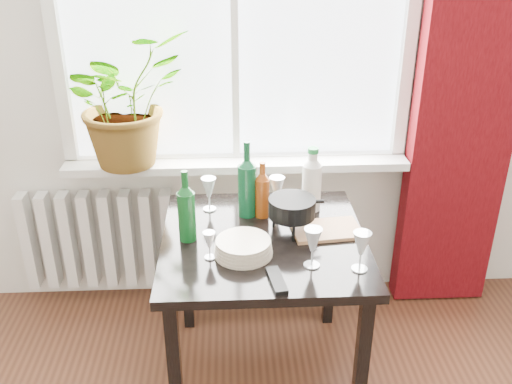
{
  "coord_description": "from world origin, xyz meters",
  "views": [
    {
      "loc": [
        -0.03,
        -0.51,
        1.96
      ],
      "look_at": [
        0.07,
        1.55,
        0.95
      ],
      "focal_mm": 40.0,
      "sensor_mm": 36.0,
      "label": 1
    }
  ],
  "objects_px": {
    "table": "(264,256)",
    "wineglass_back_left": "(209,194)",
    "wine_bottle_left": "(186,206)",
    "wineglass_front_right": "(313,247)",
    "bottle_amber": "(262,189)",
    "wine_bottle_right": "(247,179)",
    "cleaning_bottle": "(312,178)",
    "fondue_pot": "(292,215)",
    "radiator": "(99,240)",
    "tv_remote": "(277,280)",
    "cutting_board": "(326,230)",
    "potted_plant": "(125,99)",
    "wineglass_back_center": "(277,193)",
    "wineglass_front_left": "(209,245)",
    "wineglass_far_right": "(361,251)",
    "plate_stack": "(243,247)"
  },
  "relations": [
    {
      "from": "table",
      "to": "wineglass_back_left",
      "type": "distance_m",
      "value": 0.39
    },
    {
      "from": "wine_bottle_left",
      "to": "wineglass_front_right",
      "type": "xyz_separation_m",
      "value": [
        0.49,
        -0.23,
        -0.07
      ]
    },
    {
      "from": "bottle_amber",
      "to": "wine_bottle_right",
      "type": "bearing_deg",
      "value": 166.44
    },
    {
      "from": "cleaning_bottle",
      "to": "wineglass_back_left",
      "type": "xyz_separation_m",
      "value": [
        -0.46,
        0.02,
        -0.07
      ]
    },
    {
      "from": "table",
      "to": "bottle_amber",
      "type": "relative_size",
      "value": 3.23
    },
    {
      "from": "fondue_pot",
      "to": "radiator",
      "type": "bearing_deg",
      "value": 163.77
    },
    {
      "from": "wine_bottle_left",
      "to": "tv_remote",
      "type": "distance_m",
      "value": 0.5
    },
    {
      "from": "cutting_board",
      "to": "tv_remote",
      "type": "bearing_deg",
      "value": -123.77
    },
    {
      "from": "table",
      "to": "cleaning_bottle",
      "type": "relative_size",
      "value": 2.77
    },
    {
      "from": "wineglass_front_right",
      "to": "fondue_pot",
      "type": "relative_size",
      "value": 0.73
    },
    {
      "from": "table",
      "to": "bottle_amber",
      "type": "height_order",
      "value": "bottle_amber"
    },
    {
      "from": "wine_bottle_right",
      "to": "wineglass_front_right",
      "type": "relative_size",
      "value": 2.13
    },
    {
      "from": "wine_bottle_left",
      "to": "wineglass_back_left",
      "type": "bearing_deg",
      "value": 72.19
    },
    {
      "from": "fondue_pot",
      "to": "bottle_amber",
      "type": "bearing_deg",
      "value": 143.67
    },
    {
      "from": "bottle_amber",
      "to": "cutting_board",
      "type": "xyz_separation_m",
      "value": [
        0.26,
        -0.15,
        -0.12
      ]
    },
    {
      "from": "table",
      "to": "wine_bottle_right",
      "type": "distance_m",
      "value": 0.35
    },
    {
      "from": "cutting_board",
      "to": "wine_bottle_right",
      "type": "bearing_deg",
      "value": 152.8
    },
    {
      "from": "bottle_amber",
      "to": "fondue_pot",
      "type": "xyz_separation_m",
      "value": [
        0.12,
        -0.14,
        -0.05
      ]
    },
    {
      "from": "potted_plant",
      "to": "bottle_amber",
      "type": "height_order",
      "value": "potted_plant"
    },
    {
      "from": "radiator",
      "to": "table",
      "type": "distance_m",
      "value": 1.09
    },
    {
      "from": "wineglass_back_center",
      "to": "bottle_amber",
      "type": "bearing_deg",
      "value": -141.8
    },
    {
      "from": "tv_remote",
      "to": "cutting_board",
      "type": "xyz_separation_m",
      "value": [
        0.24,
        0.36,
        -0.0
      ]
    },
    {
      "from": "cleaning_bottle",
      "to": "potted_plant",
      "type": "bearing_deg",
      "value": 158.32
    },
    {
      "from": "wineglass_back_left",
      "to": "wineglass_front_left",
      "type": "distance_m",
      "value": 0.41
    },
    {
      "from": "wineglass_back_left",
      "to": "table",
      "type": "bearing_deg",
      "value": -48.6
    },
    {
      "from": "wineglass_front_left",
      "to": "potted_plant",
      "type": "bearing_deg",
      "value": 118.83
    },
    {
      "from": "wineglass_far_right",
      "to": "cutting_board",
      "type": "height_order",
      "value": "wineglass_far_right"
    },
    {
      "from": "radiator",
      "to": "wineglass_back_center",
      "type": "bearing_deg",
      "value": -22.57
    },
    {
      "from": "wineglass_back_center",
      "to": "cutting_board",
      "type": "distance_m",
      "value": 0.3
    },
    {
      "from": "wineglass_back_center",
      "to": "plate_stack",
      "type": "relative_size",
      "value": 0.71
    },
    {
      "from": "table",
      "to": "wineglass_back_left",
      "type": "relative_size",
      "value": 5.27
    },
    {
      "from": "bottle_amber",
      "to": "potted_plant",
      "type": "bearing_deg",
      "value": 147.87
    },
    {
      "from": "cutting_board",
      "to": "wineglass_back_center",
      "type": "bearing_deg",
      "value": 133.15
    },
    {
      "from": "radiator",
      "to": "plate_stack",
      "type": "relative_size",
      "value": 3.41
    },
    {
      "from": "fondue_pot",
      "to": "tv_remote",
      "type": "relative_size",
      "value": 1.39
    },
    {
      "from": "tv_remote",
      "to": "cleaning_bottle",
      "type": "bearing_deg",
      "value": 61.35
    },
    {
      "from": "bottle_amber",
      "to": "wineglass_back_center",
      "type": "bearing_deg",
      "value": 38.2
    },
    {
      "from": "wine_bottle_left",
      "to": "fondue_pot",
      "type": "height_order",
      "value": "wine_bottle_left"
    },
    {
      "from": "wineglass_back_left",
      "to": "tv_remote",
      "type": "bearing_deg",
      "value": -66.16
    },
    {
      "from": "wine_bottle_left",
      "to": "wine_bottle_right",
      "type": "relative_size",
      "value": 0.88
    },
    {
      "from": "table",
      "to": "potted_plant",
      "type": "xyz_separation_m",
      "value": [
        -0.63,
        0.59,
        0.52
      ]
    },
    {
      "from": "potted_plant",
      "to": "wine_bottle_left",
      "type": "bearing_deg",
      "value": -61.92
    },
    {
      "from": "bottle_amber",
      "to": "wineglass_far_right",
      "type": "height_order",
      "value": "bottle_amber"
    },
    {
      "from": "wineglass_front_left",
      "to": "fondue_pot",
      "type": "xyz_separation_m",
      "value": [
        0.34,
        0.2,
        0.02
      ]
    },
    {
      "from": "tv_remote",
      "to": "bottle_amber",
      "type": "bearing_deg",
      "value": 83.39
    },
    {
      "from": "potted_plant",
      "to": "plate_stack",
      "type": "height_order",
      "value": "potted_plant"
    },
    {
      "from": "wineglass_front_right",
      "to": "wineglass_back_left",
      "type": "bearing_deg",
      "value": 129.76
    },
    {
      "from": "fondue_pot",
      "to": "tv_remote",
      "type": "distance_m",
      "value": 0.39
    },
    {
      "from": "wineglass_front_right",
      "to": "wineglass_front_left",
      "type": "height_order",
      "value": "wineglass_front_right"
    },
    {
      "from": "wineglass_front_right",
      "to": "wine_bottle_right",
      "type": "bearing_deg",
      "value": 118.44
    }
  ]
}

